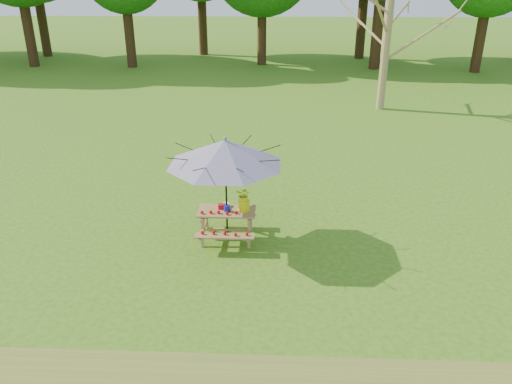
{
  "coord_description": "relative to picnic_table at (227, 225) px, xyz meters",
  "views": [
    {
      "loc": [
        5.15,
        -7.99,
        5.21
      ],
      "look_at": [
        4.74,
        1.32,
        1.1
      ],
      "focal_mm": 35.0,
      "sensor_mm": 36.0,
      "label": 1
    }
  ],
  "objects": [
    {
      "name": "flower_bucket",
      "position": [
        0.36,
        0.02,
        0.62
      ],
      "size": [
        0.39,
        0.37,
        0.52
      ],
      "color": "#F4EE0C",
      "rests_on": "picnic_table"
    },
    {
      "name": "picnic_table",
      "position": [
        0.0,
        0.0,
        0.0
      ],
      "size": [
        1.2,
        1.32,
        0.67
      ],
      "color": "#A28049",
      "rests_on": "ground"
    },
    {
      "name": "ground",
      "position": [
        -4.13,
        -1.31,
        -0.33
      ],
      "size": [
        120.0,
        120.0,
        0.0
      ],
      "primitive_type": "plane",
      "color": "#3B6713",
      "rests_on": "ground"
    },
    {
      "name": "patio_umbrella",
      "position": [
        0.0,
        0.0,
        1.62
      ],
      "size": [
        3.13,
        3.13,
        2.27
      ],
      "color": "black",
      "rests_on": "ground"
    },
    {
      "name": "produce_bins",
      "position": [
        -0.04,
        0.06,
        0.4
      ],
      "size": [
        0.26,
        0.37,
        0.13
      ],
      "color": "#B80E1D",
      "rests_on": "picnic_table"
    },
    {
      "name": "tomatoes_row",
      "position": [
        -0.15,
        -0.18,
        0.38
      ],
      "size": [
        0.77,
        0.13,
        0.07
      ],
      "primitive_type": null,
      "color": "red",
      "rests_on": "picnic_table"
    }
  ]
}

